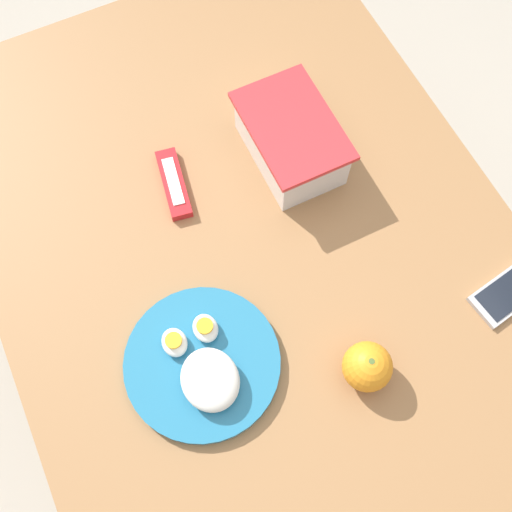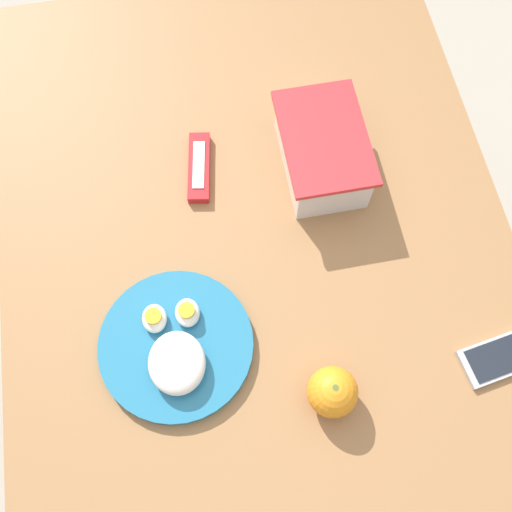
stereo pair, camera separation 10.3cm
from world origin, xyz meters
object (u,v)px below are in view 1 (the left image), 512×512
at_px(candy_bar, 174,184).
at_px(cell_phone, 509,292).
at_px(food_container, 291,142).
at_px(orange_fruit, 367,367).
at_px(rice_plate, 203,365).

bearing_deg(candy_bar, cell_phone, 44.66).
relative_size(food_container, candy_bar, 1.50).
distance_m(food_container, orange_fruit, 0.43).
bearing_deg(rice_plate, food_container, 134.05).
distance_m(orange_fruit, rice_plate, 0.26).
distance_m(food_container, cell_phone, 0.47).
bearing_deg(rice_plate, candy_bar, 165.37).
xyz_separation_m(food_container, orange_fruit, (0.42, -0.08, -0.00)).
distance_m(food_container, rice_plate, 0.43).
height_order(food_container, rice_plate, food_container).
bearing_deg(cell_phone, candy_bar, -135.34).
bearing_deg(food_container, rice_plate, -45.95).
relative_size(orange_fruit, rice_plate, 0.31).
distance_m(candy_bar, cell_phone, 0.62).
height_order(rice_plate, candy_bar, rice_plate).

